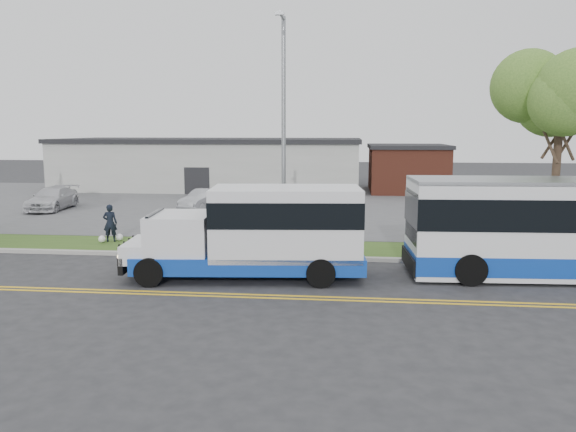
# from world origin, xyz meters

# --- Properties ---
(ground) EXTENTS (140.00, 140.00, 0.00)m
(ground) POSITION_xyz_m (0.00, 0.00, 0.00)
(ground) COLOR #28282B
(ground) RESTS_ON ground
(lane_line_north) EXTENTS (70.00, 0.12, 0.01)m
(lane_line_north) POSITION_xyz_m (0.00, -3.85, 0.01)
(lane_line_north) COLOR yellow
(lane_line_north) RESTS_ON ground
(lane_line_south) EXTENTS (70.00, 0.12, 0.01)m
(lane_line_south) POSITION_xyz_m (0.00, -4.15, 0.01)
(lane_line_south) COLOR yellow
(lane_line_south) RESTS_ON ground
(curb) EXTENTS (80.00, 0.30, 0.15)m
(curb) POSITION_xyz_m (0.00, 1.10, 0.07)
(curb) COLOR #9E9B93
(curb) RESTS_ON ground
(verge) EXTENTS (80.00, 3.30, 0.10)m
(verge) POSITION_xyz_m (0.00, 2.90, 0.05)
(verge) COLOR #314A18
(verge) RESTS_ON ground
(parking_lot) EXTENTS (80.00, 25.00, 0.10)m
(parking_lot) POSITION_xyz_m (0.00, 17.00, 0.05)
(parking_lot) COLOR #4C4C4F
(parking_lot) RESTS_ON ground
(commercial_building) EXTENTS (25.40, 10.40, 4.35)m
(commercial_building) POSITION_xyz_m (-6.00, 27.00, 2.18)
(commercial_building) COLOR #9E9E99
(commercial_building) RESTS_ON ground
(brick_wing) EXTENTS (6.30, 7.30, 3.90)m
(brick_wing) POSITION_xyz_m (10.50, 26.00, 1.96)
(brick_wing) COLOR brown
(brick_wing) RESTS_ON ground
(tree_east) EXTENTS (5.20, 5.20, 8.33)m
(tree_east) POSITION_xyz_m (14.00, 3.00, 6.20)
(tree_east) COLOR #3C2721
(tree_east) RESTS_ON verge
(streetlight_near) EXTENTS (0.35, 1.53, 9.50)m
(streetlight_near) POSITION_xyz_m (3.00, 2.73, 5.23)
(streetlight_near) COLOR gray
(streetlight_near) RESTS_ON verge
(shuttle_bus) EXTENTS (8.42, 3.39, 3.15)m
(shuttle_bus) POSITION_xyz_m (2.79, -1.73, 1.68)
(shuttle_bus) COLOR #0E39A0
(shuttle_bus) RESTS_ON ground
(pedestrian) EXTENTS (0.69, 0.53, 1.70)m
(pedestrian) POSITION_xyz_m (-4.91, 3.29, 0.95)
(pedestrian) COLOR black
(pedestrian) RESTS_ON verge
(parked_car_a) EXTENTS (2.58, 4.19, 1.30)m
(parked_car_a) POSITION_xyz_m (-3.29, 13.60, 0.75)
(parked_car_a) COLOR #9E9FA4
(parked_car_a) RESTS_ON parking_lot
(parked_car_b) EXTENTS (2.33, 4.94, 1.39)m
(parked_car_b) POSITION_xyz_m (-12.84, 12.78, 0.80)
(parked_car_b) COLOR silver
(parked_car_b) RESTS_ON parking_lot
(grocery_bag_left) EXTENTS (0.32, 0.32, 0.32)m
(grocery_bag_left) POSITION_xyz_m (-5.21, 3.04, 0.26)
(grocery_bag_left) COLOR white
(grocery_bag_left) RESTS_ON verge
(grocery_bag_right) EXTENTS (0.32, 0.32, 0.32)m
(grocery_bag_right) POSITION_xyz_m (-4.61, 3.54, 0.26)
(grocery_bag_right) COLOR white
(grocery_bag_right) RESTS_ON verge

